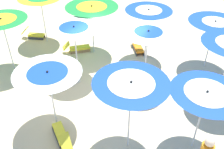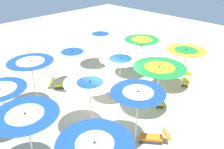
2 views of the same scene
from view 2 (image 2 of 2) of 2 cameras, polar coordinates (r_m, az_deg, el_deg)
The scene contains 18 objects.
ground at distance 11.27m, azimuth -2.08°, elevation -8.63°, with size 37.98×37.98×0.04m, color beige.
beach_umbrella_0 at distance 9.67m, azimuth -25.35°, elevation -4.15°, with size 1.93×1.93×2.22m.
beach_umbrella_1 at distance 7.45m, azimuth -20.21°, elevation -9.98°, with size 2.01×2.01×2.49m.
beach_umbrella_2 at distance 6.61m, azimuth -4.18°, elevation -17.51°, with size 2.12×2.12×2.18m.
beach_umbrella_3 at distance 10.84m, azimuth -19.10°, elevation 2.32°, with size 2.00×2.00×2.50m.
beach_umbrella_4 at distance 8.92m, azimuth -5.35°, elevation -2.81°, with size 2.01×2.01×2.36m.
beach_umbrella_5 at distance 8.31m, azimuth 6.28°, elevation -5.46°, with size 1.95×1.95×2.38m.
beach_umbrella_6 at distance 12.38m, azimuth -9.57°, elevation 4.90°, with size 2.00×2.00×2.17m.
beach_umbrella_7 at distance 11.11m, azimuth 2.03°, elevation 3.01°, with size 1.98×1.98×2.28m.
beach_umbrella_8 at distance 10.33m, azimuth 11.39°, elevation 1.06°, with size 2.29×2.29×2.33m.
beach_umbrella_9 at distance 14.77m, azimuth -2.82°, elevation 9.19°, with size 1.90×1.90×2.28m.
beach_umbrella_10 at distance 13.60m, azimuth 7.22°, elevation 7.66°, with size 1.99×1.99×2.35m.
beach_umbrella_11 at distance 12.60m, azimuth 17.46°, elevation 4.89°, with size 2.03×2.03×2.32m.
lounger_0 at distance 13.19m, azimuth -12.23°, elevation -2.35°, with size 1.00×1.21×0.68m.
lounger_1 at distance 9.62m, azimuth 10.02°, elevation -14.78°, with size 1.17×1.02×0.58m.
lounger_3 at distance 11.92m, azimuth 11.20°, elevation -5.77°, with size 1.13×1.17×0.54m.
lounger_4 at distance 14.01m, azimuth 17.64°, elevation -1.26°, with size 0.71×1.20×0.61m.
lounger_5 at distance 12.48m, azimuth -0.50°, elevation -3.50°, with size 1.29×0.79×0.68m.
Camera 2 is at (6.71, -6.23, 6.55)m, focal length 37.65 mm.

